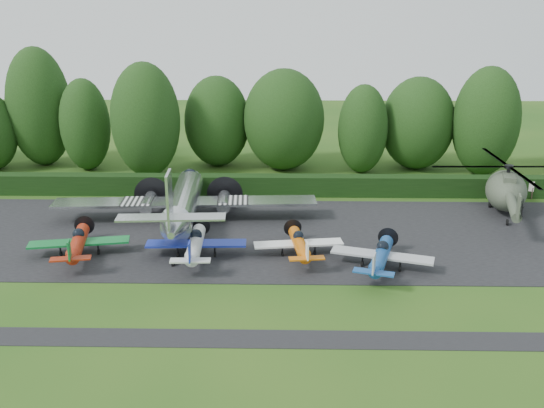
{
  "coord_description": "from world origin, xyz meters",
  "views": [
    {
      "loc": [
        3.48,
        -36.46,
        18.65
      ],
      "look_at": [
        2.57,
        10.84,
        2.5
      ],
      "focal_mm": 40.0,
      "sensor_mm": 36.0,
      "label": 1
    }
  ],
  "objects_px": {
    "light_plane_white": "(196,244)",
    "sign_board": "(517,186)",
    "transport_plane": "(183,203)",
    "light_plane_red": "(78,243)",
    "light_plane_orange": "(299,244)",
    "light_plane_blue": "(381,255)",
    "helicopter": "(507,187)"
  },
  "relations": [
    {
      "from": "light_plane_red",
      "to": "light_plane_blue",
      "type": "bearing_deg",
      "value": 5.45
    },
    {
      "from": "light_plane_red",
      "to": "light_plane_white",
      "type": "bearing_deg",
      "value": 9.7
    },
    {
      "from": "sign_board",
      "to": "light_plane_orange",
      "type": "bearing_deg",
      "value": -159.82
    },
    {
      "from": "transport_plane",
      "to": "light_plane_blue",
      "type": "bearing_deg",
      "value": -26.35
    },
    {
      "from": "transport_plane",
      "to": "sign_board",
      "type": "relative_size",
      "value": 7.33
    },
    {
      "from": "light_plane_white",
      "to": "light_plane_orange",
      "type": "xyz_separation_m",
      "value": [
        7.79,
        0.47,
        -0.12
      ]
    },
    {
      "from": "light_plane_red",
      "to": "light_plane_blue",
      "type": "xyz_separation_m",
      "value": [
        22.46,
        -1.93,
        -0.02
      ]
    },
    {
      "from": "light_plane_white",
      "to": "light_plane_blue",
      "type": "relative_size",
      "value": 1.03
    },
    {
      "from": "light_plane_white",
      "to": "light_plane_red",
      "type": "bearing_deg",
      "value": -178.35
    },
    {
      "from": "light_plane_red",
      "to": "light_plane_orange",
      "type": "xyz_separation_m",
      "value": [
        16.67,
        0.36,
        -0.11
      ]
    },
    {
      "from": "light_plane_orange",
      "to": "sign_board",
      "type": "xyz_separation_m",
      "value": [
        21.6,
        14.73,
        0.11
      ]
    },
    {
      "from": "light_plane_white",
      "to": "helicopter",
      "type": "height_order",
      "value": "helicopter"
    },
    {
      "from": "light_plane_orange",
      "to": "light_plane_blue",
      "type": "xyz_separation_m",
      "value": [
        5.78,
        -2.29,
        0.09
      ]
    },
    {
      "from": "transport_plane",
      "to": "helicopter",
      "type": "bearing_deg",
      "value": 11.07
    },
    {
      "from": "light_plane_blue",
      "to": "sign_board",
      "type": "distance_m",
      "value": 23.24
    },
    {
      "from": "helicopter",
      "to": "light_plane_blue",
      "type": "bearing_deg",
      "value": -149.98
    },
    {
      "from": "helicopter",
      "to": "sign_board",
      "type": "bearing_deg",
      "value": 44.4
    },
    {
      "from": "transport_plane",
      "to": "light_plane_white",
      "type": "bearing_deg",
      "value": -70.91
    },
    {
      "from": "light_plane_white",
      "to": "sign_board",
      "type": "xyz_separation_m",
      "value": [
        29.39,
        15.2,
        -0.02
      ]
    },
    {
      "from": "transport_plane",
      "to": "light_plane_red",
      "type": "bearing_deg",
      "value": -131.78
    },
    {
      "from": "transport_plane",
      "to": "sign_board",
      "type": "height_order",
      "value": "transport_plane"
    },
    {
      "from": "light_plane_red",
      "to": "sign_board",
      "type": "distance_m",
      "value": 41.15
    },
    {
      "from": "transport_plane",
      "to": "helicopter",
      "type": "xyz_separation_m",
      "value": [
        28.79,
        3.97,
        0.33
      ]
    },
    {
      "from": "light_plane_white",
      "to": "light_plane_orange",
      "type": "distance_m",
      "value": 7.81
    },
    {
      "from": "light_plane_red",
      "to": "light_plane_white",
      "type": "distance_m",
      "value": 8.89
    },
    {
      "from": "light_plane_orange",
      "to": "sign_board",
      "type": "bearing_deg",
      "value": 42.09
    },
    {
      "from": "transport_plane",
      "to": "helicopter",
      "type": "relative_size",
      "value": 1.43
    },
    {
      "from": "light_plane_red",
      "to": "helicopter",
      "type": "distance_m",
      "value": 37.32
    },
    {
      "from": "light_plane_orange",
      "to": "light_plane_red",
      "type": "bearing_deg",
      "value": -170.96
    },
    {
      "from": "sign_board",
      "to": "transport_plane",
      "type": "bearing_deg",
      "value": -179.47
    },
    {
      "from": "helicopter",
      "to": "sign_board",
      "type": "height_order",
      "value": "helicopter"
    },
    {
      "from": "light_plane_orange",
      "to": "transport_plane",
      "type": "bearing_deg",
      "value": 154.06
    }
  ]
}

